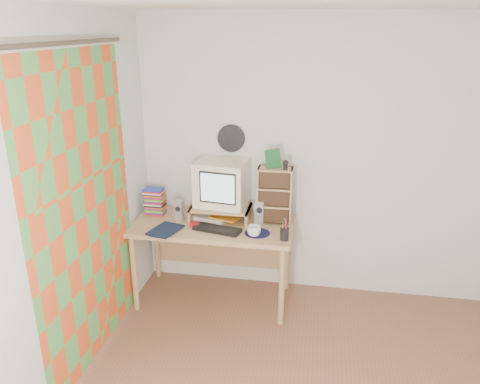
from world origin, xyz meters
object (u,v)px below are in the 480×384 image
at_px(crt_monitor, 222,183).
at_px(diary, 155,226).
at_px(dvd_stack, 155,201).
at_px(cd_rack, 275,195).
at_px(mug, 254,231).
at_px(keyboard, 217,229).
at_px(desk, 215,234).

height_order(crt_monitor, diary, crt_monitor).
height_order(dvd_stack, cd_rack, cd_rack).
bearing_deg(mug, cd_rack, 67.61).
height_order(dvd_stack, mug, dvd_stack).
bearing_deg(dvd_stack, diary, -69.79).
bearing_deg(dvd_stack, keyboard, -21.99).
height_order(mug, diary, mug).
relative_size(desk, dvd_stack, 5.80).
xyz_separation_m(mug, diary, (-0.85, -0.01, -0.02)).
distance_m(crt_monitor, dvd_stack, 0.65).
xyz_separation_m(dvd_stack, mug, (0.96, -0.32, -0.08)).
distance_m(keyboard, diary, 0.53).
xyz_separation_m(dvd_stack, cd_rack, (1.09, -0.00, 0.13)).
distance_m(dvd_stack, mug, 1.02).
bearing_deg(mug, crt_monitor, 134.45).
bearing_deg(desk, mug, -33.69).
bearing_deg(cd_rack, diary, -162.15).
bearing_deg(dvd_stack, cd_rack, 1.09).
height_order(cd_rack, mug, cd_rack).
bearing_deg(crt_monitor, keyboard, -78.04).
bearing_deg(diary, keyboard, 22.51).
distance_m(crt_monitor, keyboard, 0.43).
distance_m(desk, keyboard, 0.27).
distance_m(desk, crt_monitor, 0.46).
relative_size(desk, cd_rack, 2.84).
xyz_separation_m(crt_monitor, mug, (0.34, -0.35, -0.28)).
distance_m(crt_monitor, mug, 0.56).
bearing_deg(keyboard, dvd_stack, 169.07).
bearing_deg(cd_rack, dvd_stack, 178.91).
relative_size(cd_rack, mug, 4.40).
distance_m(crt_monitor, cd_rack, 0.48).
bearing_deg(diary, desk, 47.16).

